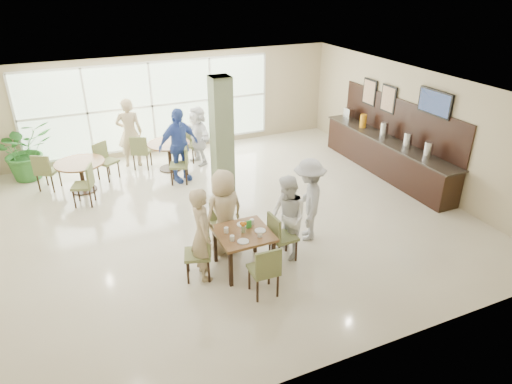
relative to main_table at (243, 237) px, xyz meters
name	(u,v)px	position (x,y,z in m)	size (l,w,h in m)	color
ground	(226,216)	(0.37, 1.92, -0.66)	(10.00, 10.00, 0.00)	beige
room_shell	(223,143)	(0.37, 1.92, 1.05)	(10.00, 10.00, 10.00)	white
window_bank	(152,106)	(-0.13, 6.38, 0.74)	(7.00, 0.04, 7.00)	silver
column	(222,137)	(0.77, 3.12, 0.74)	(0.45, 0.45, 2.80)	#5F6A4A
main_table	(243,237)	(0.00, 0.00, 0.00)	(0.95, 0.95, 0.75)	brown
round_table_left	(81,168)	(-2.35, 4.56, -0.07)	(1.16, 1.16, 0.75)	brown
round_table_right	(169,149)	(-0.07, 5.00, -0.08)	(1.13, 1.13, 0.75)	brown
chairs_main_table	(242,245)	(-0.02, 0.02, -0.18)	(2.13, 2.09, 0.95)	olive
chairs_table_left	(79,172)	(-2.38, 4.59, -0.18)	(2.03, 1.85, 0.95)	olive
chairs_table_right	(171,153)	(-0.03, 4.92, -0.18)	(2.03, 1.91, 0.95)	olive
tabletop_clutter	(245,230)	(0.02, -0.02, 0.15)	(0.71, 0.73, 0.21)	white
buffet_counter	(387,153)	(5.06, 2.43, -0.10)	(0.64, 4.70, 1.95)	black
wall_tv	(435,103)	(5.30, 1.32, 1.49)	(0.06, 1.00, 0.58)	black
framed_art_a	(388,99)	(5.31, 2.92, 1.19)	(0.05, 0.55, 0.70)	black
framed_art_b	(370,92)	(5.31, 3.72, 1.19)	(0.05, 0.55, 0.70)	black
potted_plant	(25,150)	(-3.54, 5.92, 0.10)	(1.37, 1.37, 1.52)	#30712D
teen_left	(202,234)	(-0.72, 0.07, 0.20)	(0.62, 0.41, 1.71)	tan
teen_far	(224,212)	(-0.10, 0.68, 0.18)	(0.81, 0.44, 1.67)	tan
teen_right	(287,218)	(0.89, 0.04, 0.15)	(0.79, 0.61, 1.62)	white
teen_standing	(309,200)	(1.57, 0.46, 0.19)	(1.09, 0.63, 1.69)	#A9A9AB
adult_a	(179,145)	(0.00, 4.19, 0.29)	(1.11, 0.63, 1.89)	#3956AD
adult_b	(198,135)	(0.77, 5.11, 0.15)	(1.50, 0.65, 1.61)	white
adult_standing	(130,133)	(-0.95, 5.66, 0.29)	(0.69, 0.45, 1.89)	tan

